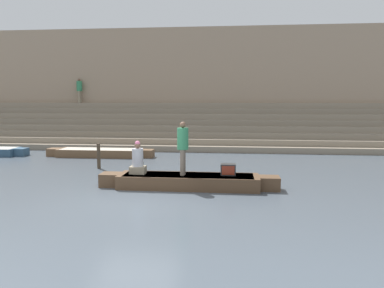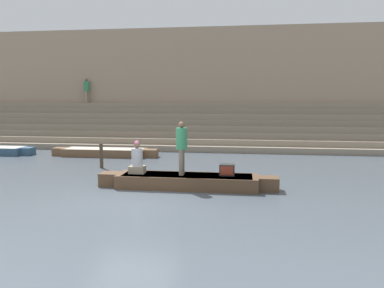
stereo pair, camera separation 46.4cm
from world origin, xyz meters
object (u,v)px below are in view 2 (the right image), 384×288
object	(u,v)px
person_standing	(182,144)
tv_set	(227,170)
person_on_steps	(87,89)
moored_boat_shore	(105,152)
person_rowing	(137,160)
rowboat_main	(187,181)
mooring_post	(101,156)

from	to	relation	value
person_standing	tv_set	bearing A→B (deg)	-4.16
tv_set	person_on_steps	bearing A→B (deg)	125.60
moored_boat_shore	person_on_steps	world-z (taller)	person_on_steps
person_rowing	tv_set	xyz separation A→B (m)	(3.08, 0.08, -0.26)
moored_boat_shore	person_on_steps	size ratio (longest dim) A/B	3.40
rowboat_main	tv_set	xyz separation A→B (m)	(1.34, 0.12, 0.40)
rowboat_main	person_on_steps	xyz separation A→B (m)	(-8.88, 12.45, 3.40)
person_standing	person_rowing	xyz separation A→B (m)	(-1.56, 0.05, -0.58)
moored_boat_shore	mooring_post	bearing A→B (deg)	-69.90
person_rowing	person_standing	bearing A→B (deg)	-11.43
rowboat_main	person_on_steps	size ratio (longest dim) A/B	3.67
mooring_post	person_rowing	bearing A→B (deg)	-50.76
moored_boat_shore	person_on_steps	xyz separation A→B (m)	(-3.56, 6.14, 3.43)
person_rowing	tv_set	distance (m)	3.09
person_standing	mooring_post	world-z (taller)	person_standing
mooring_post	person_on_steps	xyz separation A→B (m)	(-4.64, 9.35, 3.10)
tv_set	mooring_post	bearing A→B (deg)	147.81
moored_boat_shore	mooring_post	size ratio (longest dim) A/B	5.18
person_standing	person_on_steps	distance (m)	15.36
person_rowing	mooring_post	world-z (taller)	person_rowing
person_rowing	person_on_steps	distance (m)	14.58
moored_boat_shore	person_on_steps	distance (m)	7.88
person_standing	tv_set	distance (m)	1.74
mooring_post	person_on_steps	bearing A→B (deg)	116.40
person_rowing	moored_boat_shore	bearing A→B (deg)	110.29
tv_set	person_on_steps	xyz separation A→B (m)	(-10.22, 12.34, 3.01)
person_rowing	tv_set	size ratio (longest dim) A/B	2.25
tv_set	person_on_steps	world-z (taller)	person_on_steps
rowboat_main	tv_set	distance (m)	1.40
tv_set	mooring_post	world-z (taller)	mooring_post
person_standing	mooring_post	xyz separation A→B (m)	(-4.06, 3.11, -0.94)
rowboat_main	mooring_post	xyz separation A→B (m)	(-4.24, 3.10, 0.30)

